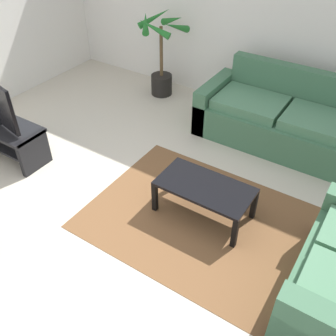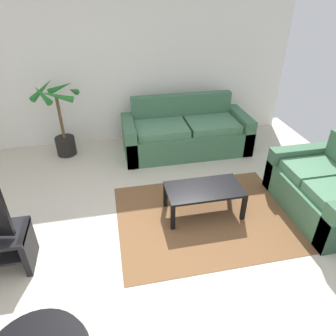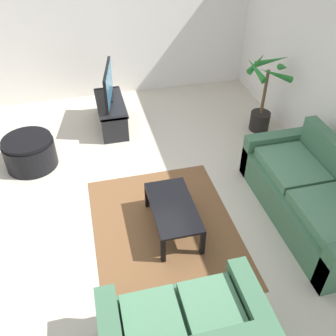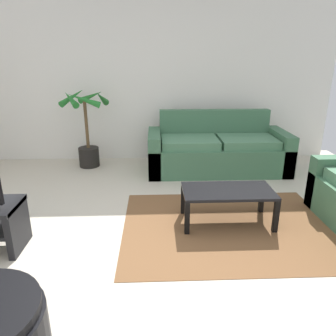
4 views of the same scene
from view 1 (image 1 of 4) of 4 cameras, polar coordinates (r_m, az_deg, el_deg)
ground_plane at (r=3.96m, az=-8.49°, el=-7.47°), size 6.60×6.60×0.00m
wall_back at (r=5.54m, az=11.90°, el=22.41°), size 6.00×0.06×2.70m
couch_main at (r=5.04m, az=17.06°, el=6.72°), size 2.13×0.90×0.90m
tv_stand at (r=5.00m, az=-23.58°, el=4.71°), size 1.10×0.45×0.45m
coffee_table at (r=3.76m, az=5.57°, el=-3.28°), size 0.95×0.50×0.38m
area_rug at (r=3.92m, az=4.57°, el=-7.61°), size 2.20×1.70×0.01m
potted_palm at (r=5.89m, az=-1.01°, el=16.02°), size 0.75×0.72×1.25m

